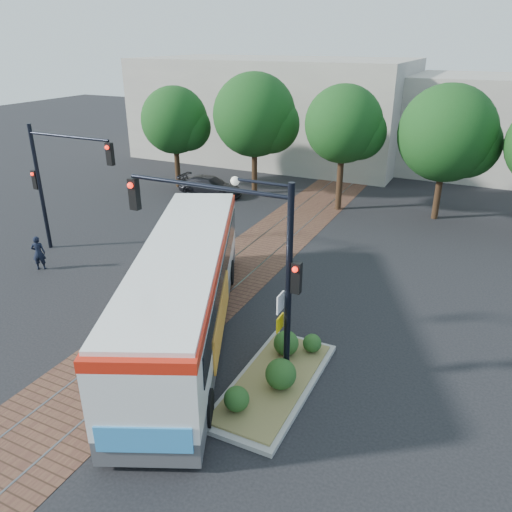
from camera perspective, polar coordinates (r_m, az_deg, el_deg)
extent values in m
plane|color=black|center=(18.12, -10.80, -8.49)|extent=(120.00, 120.00, 0.00)
cube|color=brown|center=(20.99, -4.42, -3.34)|extent=(3.60, 40.00, 0.01)
cube|color=slate|center=(21.34, -6.17, -2.91)|extent=(0.06, 40.00, 0.01)
cube|color=slate|center=(20.66, -2.62, -3.73)|extent=(0.06, 40.00, 0.01)
cylinder|color=#382314|center=(35.17, -8.98, 10.11)|extent=(0.36, 0.36, 2.86)
sphere|color=#103410|center=(34.59, -9.31, 15.07)|extent=(4.40, 4.40, 4.40)
cylinder|color=#382314|center=(33.10, -0.18, 9.78)|extent=(0.36, 0.36, 3.12)
sphere|color=#103410|center=(32.43, -0.19, 15.82)|extent=(5.20, 5.20, 5.20)
cylinder|color=#382314|center=(30.25, 9.53, 8.38)|extent=(0.36, 0.36, 3.39)
sphere|color=#103410|center=(29.56, 9.97, 14.63)|extent=(4.40, 4.40, 4.40)
cylinder|color=#382314|center=(30.11, 20.05, 6.66)|extent=(0.36, 0.36, 2.86)
sphere|color=#103410|center=(29.38, 20.99, 12.96)|extent=(5.20, 5.20, 5.20)
cube|color=#ADA899|center=(44.11, 2.19, 16.49)|extent=(22.00, 12.00, 8.00)
cube|color=#49494B|center=(17.59, -7.95, -7.16)|extent=(7.43, 12.32, 0.72)
cube|color=white|center=(16.95, -8.20, -3.27)|extent=(7.45, 12.33, 1.96)
cube|color=black|center=(17.09, -8.10, -1.88)|extent=(7.00, 11.23, 0.93)
cube|color=red|center=(16.47, -8.43, 0.24)|extent=(7.49, 12.35, 0.31)
cube|color=white|center=(16.39, -8.47, 0.90)|extent=(7.20, 11.92, 0.14)
cube|color=black|center=(11.76, -13.08, -14.85)|extent=(1.55, 0.79, 0.93)
cube|color=#338DCF|center=(12.43, -12.73, -19.82)|extent=(2.09, 0.99, 0.72)
cube|color=orange|center=(16.18, -3.94, -6.97)|extent=(1.96, 4.25, 1.13)
cylinder|color=black|center=(14.36, -15.62, -16.21)|extent=(0.75, 1.09, 1.03)
cylinder|color=black|center=(13.89, -5.81, -16.88)|extent=(0.75, 1.09, 1.03)
cylinder|color=black|center=(21.22, -9.49, -1.77)|extent=(0.75, 1.09, 1.03)
cylinder|color=black|center=(20.90, -3.09, -1.87)|extent=(0.75, 1.09, 1.03)
cube|color=gray|center=(15.32, 2.05, -14.39)|extent=(2.20, 5.20, 0.15)
cube|color=olive|center=(15.25, 2.05, -14.05)|extent=(1.90, 4.80, 0.08)
sphere|color=#1E4719|center=(14.02, -2.23, -15.96)|extent=(0.70, 0.70, 0.70)
sphere|color=#1E4719|center=(14.72, 2.86, -13.27)|extent=(0.90, 0.90, 0.90)
sphere|color=#1E4719|center=(16.11, 3.46, -9.86)|extent=(0.80, 0.80, 0.80)
sphere|color=#1E4719|center=(16.36, 6.44, -9.82)|extent=(0.60, 0.60, 0.60)
cylinder|color=black|center=(13.68, 3.73, -3.83)|extent=(0.18, 0.18, 6.00)
cylinder|color=black|center=(13.77, -5.74, 7.95)|extent=(5.00, 0.12, 0.12)
cube|color=black|center=(15.33, -13.74, 6.89)|extent=(0.28, 0.22, 0.95)
sphere|color=#FF190C|center=(15.15, -14.18, 7.83)|extent=(0.18, 0.18, 0.18)
cube|color=black|center=(13.43, 4.64, -2.50)|extent=(0.26, 0.20, 0.90)
sphere|color=#FF190C|center=(13.19, 4.48, -1.55)|extent=(0.16, 0.16, 0.16)
cube|color=white|center=(13.83, 2.80, -5.36)|extent=(0.04, 0.45, 0.55)
cube|color=yellow|center=(14.15, 2.75, -7.66)|extent=(0.04, 0.45, 0.45)
cylinder|color=black|center=(12.91, 0.75, 8.39)|extent=(1.60, 0.08, 0.08)
sphere|color=silver|center=(13.27, -2.42, 8.57)|extent=(0.24, 0.24, 0.24)
cylinder|color=black|center=(25.78, -23.43, 7.09)|extent=(0.18, 0.18, 6.00)
cylinder|color=black|center=(23.60, -20.72, 12.65)|extent=(4.50, 0.12, 0.12)
cube|color=black|center=(22.15, -16.35, 11.12)|extent=(0.28, 0.22, 0.95)
sphere|color=#FF190C|center=(21.99, -16.68, 11.79)|extent=(0.18, 0.18, 0.18)
cube|color=black|center=(25.85, -23.90, 7.98)|extent=(0.26, 0.20, 0.90)
sphere|color=#FF190C|center=(25.70, -24.22, 8.53)|extent=(0.16, 0.16, 0.16)
imported|color=black|center=(24.07, -23.60, 0.33)|extent=(0.69, 0.63, 1.57)
imported|color=black|center=(33.05, -5.26, 7.97)|extent=(4.28, 1.77, 1.24)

